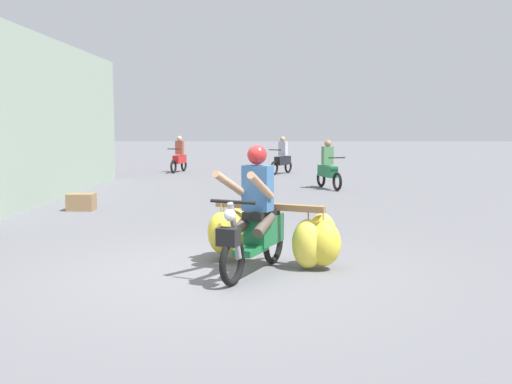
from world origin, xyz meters
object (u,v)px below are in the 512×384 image
at_px(motorbike_main_loaded, 262,230).
at_px(motorbike_distant_ahead_left, 328,169).
at_px(produce_crate, 81,202).
at_px(motorbike_distant_ahead_right, 179,157).
at_px(motorbike_distant_far_ahead, 282,159).

distance_m(motorbike_main_loaded, motorbike_distant_ahead_left, 9.68).
bearing_deg(motorbike_main_loaded, produce_crate, 128.12).
xyz_separation_m(motorbike_main_loaded, motorbike_distant_ahead_right, (-3.37, 15.47, 0.10)).
distance_m(motorbike_distant_ahead_right, motorbike_distant_far_ahead, 4.06).
xyz_separation_m(motorbike_distant_ahead_right, produce_crate, (-0.55, -10.47, -0.39)).
relative_size(motorbike_distant_ahead_right, produce_crate, 2.86).
relative_size(motorbike_main_loaded, motorbike_distant_far_ahead, 1.42).
bearing_deg(motorbike_distant_ahead_left, motorbike_main_loaded, -100.68).
bearing_deg(motorbike_distant_far_ahead, motorbike_main_loaded, -92.37).
bearing_deg(motorbike_distant_ahead_left, produce_crate, -141.75).
distance_m(motorbike_main_loaded, produce_crate, 6.36).
distance_m(motorbike_distant_ahead_left, produce_crate, 7.29).
xyz_separation_m(motorbike_main_loaded, produce_crate, (-3.92, 5.00, -0.29)).
height_order(motorbike_distant_ahead_left, motorbike_distant_ahead_right, same).
height_order(motorbike_distant_ahead_right, produce_crate, motorbike_distant_ahead_right).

